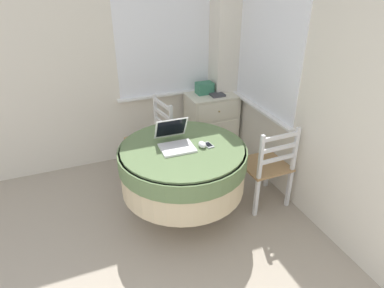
{
  "coord_description": "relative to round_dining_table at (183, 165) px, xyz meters",
  "views": [
    {
      "loc": [
        0.36,
        -0.35,
        2.21
      ],
      "look_at": [
        1.41,
        2.25,
        0.68
      ],
      "focal_mm": 32.0,
      "sensor_mm": 36.0,
      "label": 1
    }
  ],
  "objects": [
    {
      "name": "corner_room_shell",
      "position": [
        0.17,
        0.09,
        0.71
      ],
      "size": [
        4.62,
        5.26,
        2.55
      ],
      "color": "silver",
      "rests_on": "ground_plane"
    },
    {
      "name": "round_dining_table",
      "position": [
        0.0,
        0.0,
        0.0
      ],
      "size": [
        1.14,
        1.14,
        0.75
      ],
      "color": "#4C3D2D",
      "rests_on": "ground_plane"
    },
    {
      "name": "laptop",
      "position": [
        -0.05,
        0.05,
        0.23
      ],
      "size": [
        0.3,
        0.35,
        0.23
      ],
      "color": "white",
      "rests_on": "round_dining_table"
    },
    {
      "name": "computer_mouse",
      "position": [
        0.16,
        -0.06,
        0.21
      ],
      "size": [
        0.06,
        0.1,
        0.05
      ],
      "color": "white",
      "rests_on": "round_dining_table"
    },
    {
      "name": "cell_phone",
      "position": [
        0.22,
        -0.06,
        0.19
      ],
      "size": [
        0.07,
        0.11,
        0.01
      ],
      "color": "#B2B7BC",
      "rests_on": "round_dining_table"
    },
    {
      "name": "dining_chair_near_back_window",
      "position": [
        -0.05,
        0.83,
        -0.14
      ],
      "size": [
        0.49,
        0.49,
        0.87
      ],
      "color": "#A87F51",
      "rests_on": "ground_plane"
    },
    {
      "name": "dining_chair_near_right_window",
      "position": [
        0.83,
        -0.12,
        -0.14
      ],
      "size": [
        0.44,
        0.43,
        0.87
      ],
      "color": "#A87F51",
      "rests_on": "ground_plane"
    },
    {
      "name": "corner_cabinet",
      "position": [
        0.77,
        1.05,
        -0.18
      ],
      "size": [
        0.6,
        0.44,
        0.78
      ],
      "color": "silver",
      "rests_on": "ground_plane"
    },
    {
      "name": "storage_box",
      "position": [
        0.69,
        1.1,
        0.27
      ],
      "size": [
        0.2,
        0.14,
        0.13
      ],
      "color": "#387A5B",
      "rests_on": "corner_cabinet"
    },
    {
      "name": "book_on_cabinet",
      "position": [
        0.8,
        1.0,
        0.22
      ],
      "size": [
        0.16,
        0.18,
        0.02
      ],
      "color": "#3F3F44",
      "rests_on": "corner_cabinet"
    }
  ]
}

